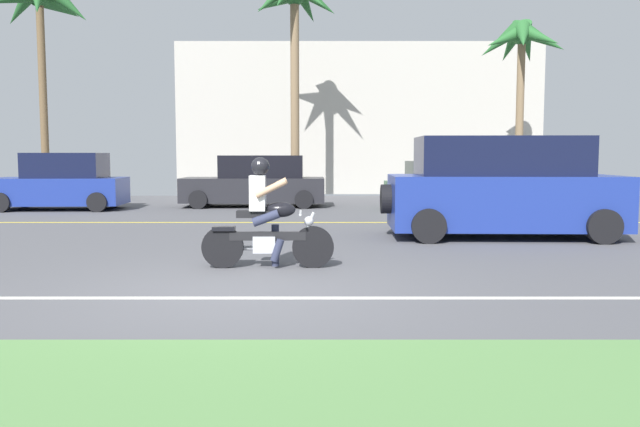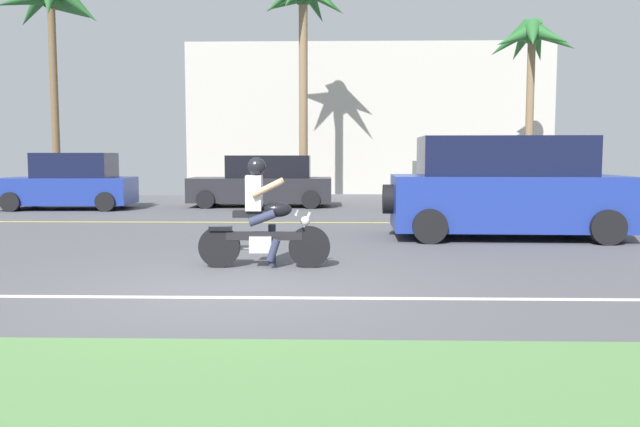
{
  "view_description": "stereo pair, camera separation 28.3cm",
  "coord_description": "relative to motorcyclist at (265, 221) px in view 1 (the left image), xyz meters",
  "views": [
    {
      "loc": [
        0.95,
        -7.49,
        1.61
      ],
      "look_at": [
        0.97,
        2.7,
        0.68
      ],
      "focal_mm": 36.06,
      "sensor_mm": 36.0,
      "label": 1
    },
    {
      "loc": [
        1.23,
        -7.48,
        1.61
      ],
      "look_at": [
        0.97,
        2.7,
        0.68
      ],
      "focal_mm": 36.06,
      "sensor_mm": 36.0,
      "label": 2
    }
  ],
  "objects": [
    {
      "name": "motorcyclist",
      "position": [
        0.0,
        0.0,
        0.0
      ],
      "size": [
        1.89,
        0.62,
        1.58
      ],
      "color": "black",
      "rests_on": "ground"
    },
    {
      "name": "building_far",
      "position": [
        2.39,
        19.38,
        2.44
      ],
      "size": [
        15.07,
        4.0,
        6.21
      ],
      "primitive_type": "cube",
      "color": "#BCB7AD",
      "rests_on": "ground"
    },
    {
      "name": "lane_line_near",
      "position": [
        -0.18,
        -1.98,
        -0.66
      ],
      "size": [
        50.4,
        0.12,
        0.01
      ],
      "primitive_type": "cube",
      "color": "silver",
      "rests_on": "ground"
    },
    {
      "name": "ground",
      "position": [
        -0.18,
        1.38,
        -0.69
      ],
      "size": [
        56.0,
        30.0,
        0.04
      ],
      "primitive_type": "cube",
      "color": "#545459"
    },
    {
      "name": "parked_car_0",
      "position": [
        -6.89,
        9.85,
        0.11
      ],
      "size": [
        3.82,
        2.04,
        1.68
      ],
      "color": "navy",
      "rests_on": "ground"
    },
    {
      "name": "parked_car_1",
      "position": [
        -1.24,
        11.0,
        0.08
      ],
      "size": [
        4.44,
        1.95,
        1.6
      ],
      "color": "#232328",
      "rests_on": "ground"
    },
    {
      "name": "lane_line_far",
      "position": [
        -0.18,
        6.18,
        -0.66
      ],
      "size": [
        50.4,
        0.12,
        0.01
      ],
      "primitive_type": "cube",
      "color": "yellow",
      "rests_on": "ground"
    },
    {
      "name": "parked_car_2",
      "position": [
        4.84,
        10.24,
        0.01
      ],
      "size": [
        4.31,
        2.02,
        1.43
      ],
      "color": "#2D663D",
      "rests_on": "ground"
    },
    {
      "name": "suv_nearby",
      "position": [
        4.32,
        3.45,
        0.28
      ],
      "size": [
        4.63,
        2.19,
        1.97
      ],
      "color": "navy",
      "rests_on": "ground"
    },
    {
      "name": "palm_tree_2",
      "position": [
        7.72,
        13.5,
        4.66
      ],
      "size": [
        3.12,
        3.09,
        6.35
      ],
      "color": "#846B4C",
      "rests_on": "ground"
    },
    {
      "name": "palm_tree_1",
      "position": [
        -8.87,
        13.49,
        5.91
      ],
      "size": [
        3.59,
        3.64,
        7.8
      ],
      "color": "brown",
      "rests_on": "ground"
    },
    {
      "name": "palm_tree_0",
      "position": [
        -0.13,
        13.84,
        5.91
      ],
      "size": [
        3.17,
        3.13,
        7.78
      ],
      "color": "#846B4C",
      "rests_on": "ground"
    }
  ]
}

